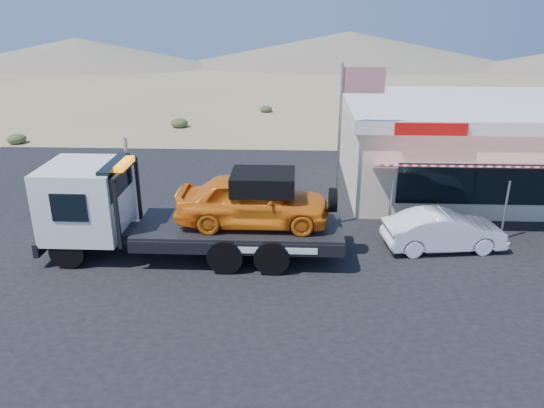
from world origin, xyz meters
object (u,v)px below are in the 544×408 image
at_px(white_sedan, 444,231).
at_px(jerky_store, 461,145).
at_px(tow_truck, 185,206).
at_px(flagpole, 346,127).

xyz_separation_m(white_sedan, jerky_store, (2.29, 6.51, 1.30)).
xyz_separation_m(tow_truck, white_sedan, (8.67, 0.78, -1.04)).
xyz_separation_m(white_sedan, flagpole, (-3.28, 2.04, 3.08)).
xyz_separation_m(tow_truck, flagpole, (5.39, 2.82, 2.03)).
height_order(jerky_store, flagpole, flagpole).
bearing_deg(tow_truck, white_sedan, 5.12).
relative_size(jerky_store, flagpole, 1.73).
bearing_deg(white_sedan, flagpole, 50.69).
relative_size(white_sedan, jerky_store, 0.39).
height_order(tow_truck, jerky_store, jerky_store).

